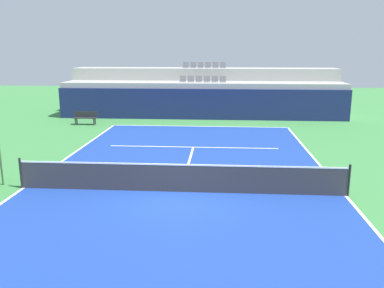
% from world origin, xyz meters
% --- Properties ---
extents(ground_plane, '(80.00, 80.00, 0.00)m').
position_xyz_m(ground_plane, '(0.00, 0.00, 0.00)').
color(ground_plane, '#387A3D').
extents(court_surface, '(11.00, 24.00, 0.01)m').
position_xyz_m(court_surface, '(0.00, 0.00, 0.01)').
color(court_surface, navy).
rests_on(court_surface, ground_plane).
extents(baseline_far, '(11.00, 0.10, 0.00)m').
position_xyz_m(baseline_far, '(0.00, 11.95, 0.01)').
color(baseline_far, white).
rests_on(baseline_far, court_surface).
extents(sideline_left, '(0.10, 24.00, 0.00)m').
position_xyz_m(sideline_left, '(-5.45, 0.00, 0.01)').
color(sideline_left, white).
rests_on(sideline_left, court_surface).
extents(sideline_right, '(0.10, 24.00, 0.00)m').
position_xyz_m(sideline_right, '(5.45, 0.00, 0.01)').
color(sideline_right, white).
rests_on(sideline_right, court_surface).
extents(service_line_far, '(8.26, 0.10, 0.00)m').
position_xyz_m(service_line_far, '(0.00, 6.40, 0.01)').
color(service_line_far, white).
rests_on(service_line_far, court_surface).
extents(centre_service_line, '(0.10, 6.40, 0.00)m').
position_xyz_m(centre_service_line, '(0.00, 3.20, 0.01)').
color(centre_service_line, white).
rests_on(centre_service_line, court_surface).
extents(back_wall, '(19.89, 0.30, 2.09)m').
position_xyz_m(back_wall, '(0.00, 14.60, 1.05)').
color(back_wall, navy).
rests_on(back_wall, ground_plane).
extents(stands_tier_lower, '(19.89, 2.40, 2.45)m').
position_xyz_m(stands_tier_lower, '(0.00, 15.95, 1.23)').
color(stands_tier_lower, '#9E9E99').
rests_on(stands_tier_lower, ground_plane).
extents(stands_tier_upper, '(19.89, 2.40, 3.34)m').
position_xyz_m(stands_tier_upper, '(0.00, 18.35, 1.67)').
color(stands_tier_upper, '#9E9E99').
rests_on(stands_tier_upper, ground_plane).
extents(seating_row_lower, '(3.29, 0.44, 0.44)m').
position_xyz_m(seating_row_lower, '(-0.00, 16.05, 2.57)').
color(seating_row_lower, slate).
rests_on(seating_row_lower, stands_tier_lower).
extents(seating_row_upper, '(3.29, 0.44, 0.44)m').
position_xyz_m(seating_row_upper, '(-0.00, 18.45, 3.46)').
color(seating_row_upper, slate).
rests_on(seating_row_upper, stands_tier_upper).
extents(tennis_net, '(11.08, 0.08, 1.07)m').
position_xyz_m(tennis_net, '(0.00, 0.00, 0.51)').
color(tennis_net, black).
rests_on(tennis_net, court_surface).
extents(player_bench, '(1.50, 0.40, 0.85)m').
position_xyz_m(player_bench, '(-7.32, 12.07, 0.51)').
color(player_bench, '#232328').
rests_on(player_bench, ground_plane).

